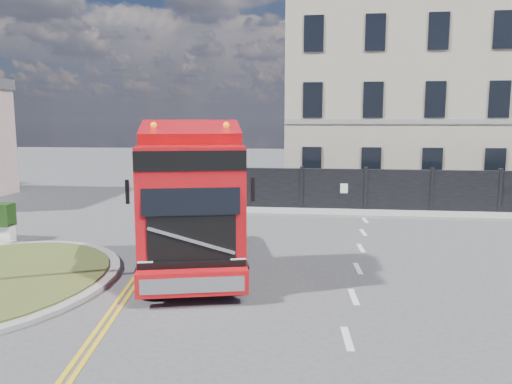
# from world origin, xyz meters

# --- Properties ---
(ground) EXTENTS (120.00, 120.00, 0.00)m
(ground) POSITION_xyz_m (0.00, 0.00, 0.00)
(ground) COLOR #424244
(ground) RESTS_ON ground
(hoarding_fence) EXTENTS (18.80, 0.25, 2.00)m
(hoarding_fence) POSITION_xyz_m (6.55, 9.00, 1.00)
(hoarding_fence) COLOR black
(hoarding_fence) RESTS_ON ground
(georgian_building) EXTENTS (12.30, 10.30, 12.80)m
(georgian_building) POSITION_xyz_m (6.00, 16.50, 5.77)
(georgian_building) COLOR #B6A890
(georgian_building) RESTS_ON ground
(pavement_far) EXTENTS (20.00, 1.60, 0.12)m
(pavement_far) POSITION_xyz_m (6.00, 8.10, 0.06)
(pavement_far) COLOR gray
(pavement_far) RESTS_ON ground
(truck) EXTENTS (4.15, 7.30, 4.13)m
(truck) POSITION_xyz_m (-1.64, -1.65, 1.85)
(truck) COLOR black
(truck) RESTS_ON ground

